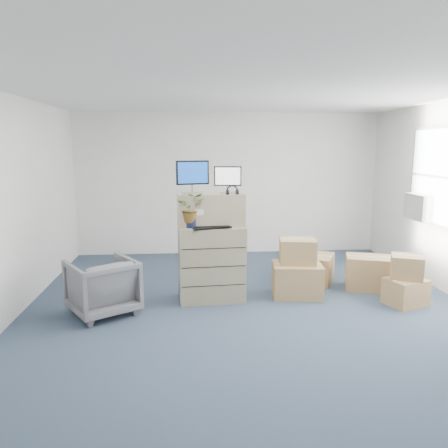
% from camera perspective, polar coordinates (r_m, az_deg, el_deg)
% --- Properties ---
extents(ground, '(7.00, 7.00, 0.00)m').
position_cam_1_polar(ground, '(5.66, 3.81, -12.22)').
color(ground, '#283648').
rests_on(ground, ground).
extents(wall_back, '(6.00, 0.02, 2.80)m').
position_cam_1_polar(wall_back, '(8.76, 0.54, 5.24)').
color(wall_back, silver).
rests_on(wall_back, ground).
extents(ac_unit, '(0.24, 0.60, 0.40)m').
position_cam_1_polar(ac_unit, '(7.59, 24.25, 2.05)').
color(ac_unit, silver).
rests_on(ac_unit, wall_right).
extents(filing_cabinet_lower, '(0.94, 0.62, 1.06)m').
position_cam_1_polar(filing_cabinet_lower, '(6.17, -1.66, -5.12)').
color(filing_cabinet_lower, '#9A8B6A').
rests_on(filing_cabinet_lower, ground).
extents(filing_cabinet_upper, '(0.94, 0.52, 0.45)m').
position_cam_1_polar(filing_cabinet_upper, '(6.06, -1.76, 1.90)').
color(filing_cabinet_upper, '#9A8B6A').
rests_on(filing_cabinet_upper, filing_cabinet_lower).
extents(monitor_left, '(0.45, 0.23, 0.45)m').
position_cam_1_polar(monitor_left, '(5.96, -4.12, 6.37)').
color(monitor_left, '#99999E').
rests_on(monitor_left, filing_cabinet_upper).
extents(monitor_right, '(0.38, 0.16, 0.37)m').
position_cam_1_polar(monitor_right, '(6.01, 0.50, 6.00)').
color(monitor_right, '#99999E').
rests_on(monitor_right, filing_cabinet_upper).
extents(headphones, '(0.16, 0.03, 0.16)m').
position_cam_1_polar(headphones, '(5.89, 1.09, 4.32)').
color(headphones, black).
rests_on(headphones, filing_cabinet_upper).
extents(keyboard, '(0.57, 0.37, 0.03)m').
position_cam_1_polar(keyboard, '(5.91, -1.75, -0.41)').
color(keyboard, black).
rests_on(keyboard, filing_cabinet_lower).
extents(mouse, '(0.10, 0.07, 0.03)m').
position_cam_1_polar(mouse, '(6.01, 1.68, -0.21)').
color(mouse, silver).
rests_on(mouse, filing_cabinet_lower).
extents(water_bottle, '(0.08, 0.08, 0.27)m').
position_cam_1_polar(water_bottle, '(6.10, -1.39, 1.07)').
color(water_bottle, '#92949A').
rests_on(water_bottle, filing_cabinet_lower).
extents(phone_dock, '(0.07, 0.06, 0.15)m').
position_cam_1_polar(phone_dock, '(6.09, -2.24, 0.27)').
color(phone_dock, silver).
rests_on(phone_dock, filing_cabinet_lower).
extents(external_drive, '(0.20, 0.16, 0.05)m').
position_cam_1_polar(external_drive, '(6.23, 1.41, 0.27)').
color(external_drive, black).
rests_on(external_drive, filing_cabinet_lower).
extents(tissue_box, '(0.24, 0.15, 0.09)m').
position_cam_1_polar(tissue_box, '(6.20, 1.13, 0.88)').
color(tissue_box, '#3882C0').
rests_on(tissue_box, external_drive).
extents(potted_plant, '(0.36, 0.40, 0.40)m').
position_cam_1_polar(potted_plant, '(5.86, -4.38, 1.58)').
color(potted_plant, '#A2B894').
rests_on(potted_plant, filing_cabinet_lower).
extents(office_chair, '(1.04, 1.03, 0.80)m').
position_cam_1_polar(office_chair, '(5.90, -15.62, -7.53)').
color(office_chair, '#57585C').
rests_on(office_chair, ground).
extents(cardboard_boxes, '(2.08, 1.83, 0.84)m').
position_cam_1_polar(cardboard_boxes, '(6.74, 14.36, -6.18)').
color(cardboard_boxes, olive).
rests_on(cardboard_boxes, ground).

